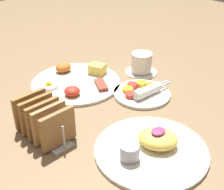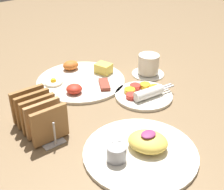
{
  "view_description": "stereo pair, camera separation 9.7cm",
  "coord_description": "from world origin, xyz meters",
  "px_view_note": "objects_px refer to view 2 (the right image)",
  "views": [
    {
      "loc": [
        -0.51,
        -0.58,
        0.52
      ],
      "look_at": [
        0.07,
        0.02,
        0.03
      ],
      "focal_mm": 50.0,
      "sensor_mm": 36.0,
      "label": 1
    },
    {
      "loc": [
        -0.44,
        -0.65,
        0.52
      ],
      "look_at": [
        0.07,
        0.02,
        0.03
      ],
      "focal_mm": 50.0,
      "sensor_mm": 36.0,
      "label": 2
    }
  ],
  "objects_px": {
    "plate_condiments": "(144,94)",
    "toast_rack": "(39,115)",
    "plate_breakfast": "(81,79)",
    "coffee_cup": "(148,66)",
    "plate_foreground": "(141,150)"
  },
  "relations": [
    {
      "from": "plate_breakfast",
      "to": "plate_condiments",
      "type": "height_order",
      "value": "plate_breakfast"
    },
    {
      "from": "plate_foreground",
      "to": "coffee_cup",
      "type": "height_order",
      "value": "coffee_cup"
    },
    {
      "from": "plate_condiments",
      "to": "coffee_cup",
      "type": "relative_size",
      "value": 1.62
    },
    {
      "from": "plate_breakfast",
      "to": "plate_condiments",
      "type": "relative_size",
      "value": 1.6
    },
    {
      "from": "plate_breakfast",
      "to": "coffee_cup",
      "type": "bearing_deg",
      "value": -23.89
    },
    {
      "from": "toast_rack",
      "to": "plate_condiments",
      "type": "bearing_deg",
      "value": -6.74
    },
    {
      "from": "plate_foreground",
      "to": "toast_rack",
      "type": "bearing_deg",
      "value": 122.04
    },
    {
      "from": "plate_condiments",
      "to": "coffee_cup",
      "type": "height_order",
      "value": "coffee_cup"
    },
    {
      "from": "plate_breakfast",
      "to": "toast_rack",
      "type": "distance_m",
      "value": 0.3
    },
    {
      "from": "plate_condiments",
      "to": "toast_rack",
      "type": "relative_size",
      "value": 1.08
    },
    {
      "from": "plate_condiments",
      "to": "plate_foreground",
      "type": "height_order",
      "value": "plate_foreground"
    },
    {
      "from": "plate_condiments",
      "to": "plate_breakfast",
      "type": "bearing_deg",
      "value": 116.2
    },
    {
      "from": "plate_breakfast",
      "to": "plate_foreground",
      "type": "distance_m",
      "value": 0.43
    },
    {
      "from": "plate_foreground",
      "to": "coffee_cup",
      "type": "relative_size",
      "value": 2.39
    },
    {
      "from": "toast_rack",
      "to": "plate_foreground",
      "type": "bearing_deg",
      "value": -57.96
    }
  ]
}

